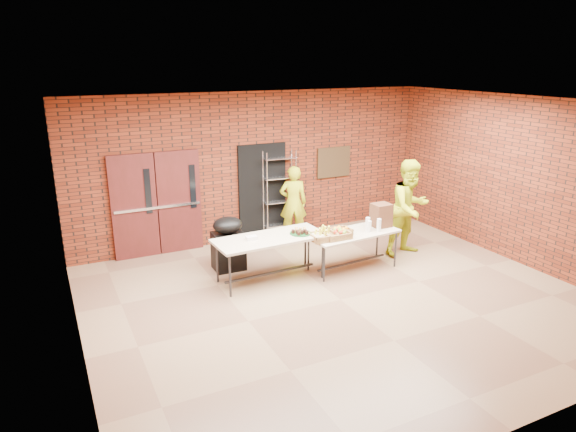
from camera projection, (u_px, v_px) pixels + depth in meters
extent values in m
cube|color=brown|center=(340.00, 301.00, 8.54)|extent=(8.00, 7.00, 0.04)
cube|color=silver|center=(347.00, 102.00, 7.58)|extent=(8.00, 7.00, 0.04)
cube|color=maroon|center=(257.00, 167.00, 11.08)|extent=(8.00, 0.04, 3.20)
cube|color=maroon|center=(535.00, 297.00, 5.04)|extent=(8.00, 0.04, 3.20)
cube|color=maroon|center=(68.00, 247.00, 6.37)|extent=(0.04, 7.00, 3.20)
cube|color=maroon|center=(523.00, 182.00, 9.76)|extent=(0.04, 7.00, 3.20)
cube|color=#4D1716|center=(134.00, 207.00, 10.05)|extent=(0.88, 0.08, 2.10)
cube|color=#4D1716|center=(179.00, 202.00, 10.43)|extent=(0.88, 0.08, 2.10)
cube|color=black|center=(148.00, 191.00, 10.04)|extent=(0.12, 0.02, 0.90)
cube|color=black|center=(193.00, 186.00, 10.42)|extent=(0.12, 0.02, 0.90)
cube|color=silver|center=(158.00, 208.00, 10.21)|extent=(1.70, 0.04, 0.05)
cube|color=black|center=(262.00, 192.00, 11.23)|extent=(1.10, 0.06, 2.10)
cube|color=#392B16|center=(334.00, 162.00, 11.83)|extent=(0.85, 0.04, 0.70)
cube|color=beige|center=(270.00, 238.00, 9.06)|extent=(2.03, 0.92, 0.04)
cube|color=#303035|center=(271.00, 273.00, 9.26)|extent=(1.77, 0.12, 0.03)
cylinder|color=#303035|center=(217.00, 262.00, 9.09)|extent=(0.04, 0.04, 0.78)
cylinder|color=#303035|center=(305.00, 246.00, 9.84)|extent=(0.04, 0.04, 0.78)
cylinder|color=#303035|center=(230.00, 276.00, 8.52)|extent=(0.04, 0.04, 0.78)
cylinder|color=#303035|center=(323.00, 258.00, 9.27)|extent=(0.04, 0.04, 0.78)
cube|color=beige|center=(353.00, 233.00, 9.60)|extent=(1.82, 0.88, 0.04)
cube|color=#303035|center=(352.00, 262.00, 9.78)|extent=(1.57, 0.17, 0.03)
cylinder|color=#303035|center=(308.00, 253.00, 9.63)|extent=(0.04, 0.04, 0.69)
cylinder|color=#303035|center=(377.00, 240.00, 10.29)|extent=(0.04, 0.04, 0.69)
cylinder|color=#303035|center=(324.00, 264.00, 9.13)|extent=(0.04, 0.04, 0.69)
cylinder|color=#303035|center=(395.00, 250.00, 9.79)|extent=(0.04, 0.04, 0.69)
cube|color=#A47E42|center=(323.00, 238.00, 9.20)|extent=(0.48, 0.38, 0.08)
cube|color=#A47E42|center=(340.00, 232.00, 9.52)|extent=(0.40, 0.31, 0.06)
cube|color=#A47E42|center=(336.00, 236.00, 9.29)|extent=(0.48, 0.37, 0.07)
cylinder|color=#13491D|center=(301.00, 233.00, 9.23)|extent=(0.40, 0.40, 0.01)
cube|color=white|center=(252.00, 238.00, 8.92)|extent=(0.20, 0.13, 0.07)
cube|color=#52311C|center=(381.00, 215.00, 9.88)|extent=(0.34, 0.31, 0.45)
cylinder|color=white|center=(369.00, 226.00, 9.60)|extent=(0.07, 0.07, 0.21)
cylinder|color=white|center=(379.00, 225.00, 9.61)|extent=(0.08, 0.08, 0.25)
cylinder|color=white|center=(368.00, 224.00, 9.67)|extent=(0.08, 0.08, 0.25)
cube|color=black|center=(228.00, 251.00, 9.69)|extent=(0.58, 0.48, 0.72)
ellipsoid|color=black|center=(228.00, 225.00, 9.53)|extent=(0.57, 0.49, 0.31)
imported|color=#BDC916|center=(293.00, 203.00, 11.24)|extent=(0.70, 0.57, 1.63)
imported|color=#BDC916|center=(410.00, 208.00, 10.28)|extent=(1.03, 0.84, 1.95)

